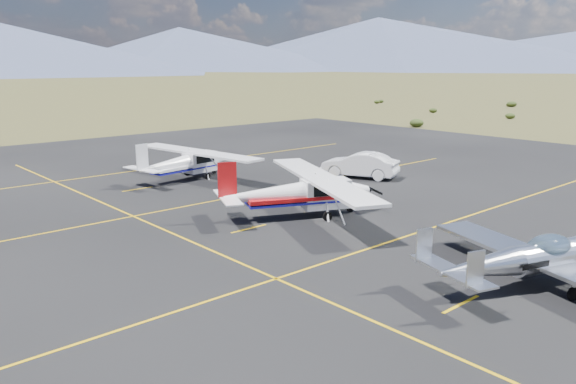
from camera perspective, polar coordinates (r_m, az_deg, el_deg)
name	(u,v)px	position (r m, az deg, el deg)	size (l,w,h in m)	color
ground	(424,256)	(23.00, 13.68, -6.29)	(1600.00, 1600.00, 0.00)	#383D1C
apron	(304,219)	(27.37, 1.63, -2.80)	(72.00, 72.00, 0.02)	black
aircraft_low_wing	(531,259)	(20.61, 23.49, -6.26)	(7.32, 9.91, 2.17)	silver
aircraft_cessna	(299,191)	(27.44, 1.16, 0.07)	(8.44, 11.23, 2.94)	white
aircraft_plain	(185,162)	(36.90, -10.41, 3.05)	(6.48, 10.70, 2.70)	white
sedan	(360,165)	(37.48, 7.30, 2.75)	(1.75, 5.03, 1.66)	white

